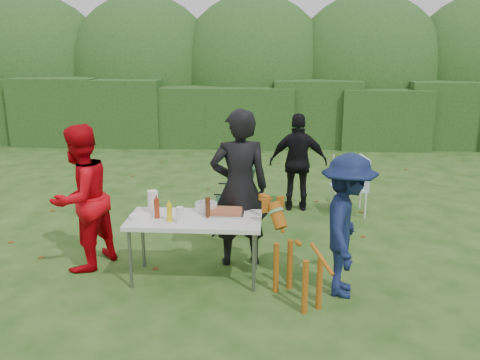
# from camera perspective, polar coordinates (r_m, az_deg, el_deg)

# --- Properties ---
(ground) EXTENTS (80.00, 80.00, 0.00)m
(ground) POSITION_cam_1_polar(r_m,az_deg,el_deg) (5.94, -2.38, -11.25)
(ground) COLOR #1E4211
(hedge_row) EXTENTS (22.00, 1.40, 1.70)m
(hedge_row) POSITION_cam_1_polar(r_m,az_deg,el_deg) (13.42, 1.24, 7.57)
(hedge_row) COLOR #23471C
(hedge_row) RESTS_ON ground
(shrub_backdrop) EXTENTS (20.00, 2.60, 3.20)m
(shrub_backdrop) POSITION_cam_1_polar(r_m,az_deg,el_deg) (14.93, 1.54, 11.25)
(shrub_backdrop) COLOR #3D6628
(shrub_backdrop) RESTS_ON ground
(folding_table) EXTENTS (1.50, 0.70, 0.74)m
(folding_table) POSITION_cam_1_polar(r_m,az_deg,el_deg) (5.76, -5.11, -4.77)
(folding_table) COLOR silver
(folding_table) RESTS_ON ground
(person_cook) EXTENTS (0.77, 0.58, 1.92)m
(person_cook) POSITION_cam_1_polar(r_m,az_deg,el_deg) (6.06, -0.06, -0.94)
(person_cook) COLOR black
(person_cook) RESTS_ON ground
(person_red_jacket) EXTENTS (0.94, 1.04, 1.74)m
(person_red_jacket) POSITION_cam_1_polar(r_m,az_deg,el_deg) (6.27, -17.41, -1.96)
(person_red_jacket) COLOR #C3030D
(person_red_jacket) RESTS_ON ground
(person_black_puffy) EXTENTS (0.92, 0.39, 1.57)m
(person_black_puffy) POSITION_cam_1_polar(r_m,az_deg,el_deg) (8.17, 6.56, 1.97)
(person_black_puffy) COLOR black
(person_black_puffy) RESTS_ON ground
(child) EXTENTS (0.74, 1.08, 1.55)m
(child) POSITION_cam_1_polar(r_m,az_deg,el_deg) (5.49, 11.90, -5.06)
(child) COLOR #0F1A41
(child) RESTS_ON ground
(dog) EXTENTS (0.92, 1.09, 0.99)m
(dog) POSITION_cam_1_polar(r_m,az_deg,el_deg) (5.37, 6.50, -8.58)
(dog) COLOR #9C5313
(dog) RESTS_ON ground
(camping_chair) EXTENTS (0.64, 0.64, 1.00)m
(camping_chair) POSITION_cam_1_polar(r_m,az_deg,el_deg) (7.25, -0.62, -1.99)
(camping_chair) COLOR #1B3C23
(camping_chair) RESTS_ON ground
(lawn_chair) EXTENTS (0.62, 0.62, 0.93)m
(lawn_chair) POSITION_cam_1_polar(r_m,az_deg,el_deg) (8.19, 12.12, -0.57)
(lawn_chair) COLOR #5EBCE3
(lawn_chair) RESTS_ON ground
(food_tray) EXTENTS (0.45, 0.30, 0.02)m
(food_tray) POSITION_cam_1_polar(r_m,az_deg,el_deg) (5.84, -1.76, -3.74)
(food_tray) COLOR #B7B7BA
(food_tray) RESTS_ON folding_table
(focaccia_bread) EXTENTS (0.40, 0.26, 0.04)m
(focaccia_bread) POSITION_cam_1_polar(r_m,az_deg,el_deg) (5.84, -1.76, -3.48)
(focaccia_bread) COLOR #A75D36
(focaccia_bread) RESTS_ON food_tray
(mustard_bottle) EXTENTS (0.06, 0.06, 0.20)m
(mustard_bottle) POSITION_cam_1_polar(r_m,az_deg,el_deg) (5.63, -7.92, -3.67)
(mustard_bottle) COLOR yellow
(mustard_bottle) RESTS_ON folding_table
(ketchup_bottle) EXTENTS (0.06, 0.06, 0.22)m
(ketchup_bottle) POSITION_cam_1_polar(r_m,az_deg,el_deg) (5.76, -9.32, -3.18)
(ketchup_bottle) COLOR maroon
(ketchup_bottle) RESTS_ON folding_table
(beer_bottle) EXTENTS (0.06, 0.06, 0.24)m
(beer_bottle) POSITION_cam_1_polar(r_m,az_deg,el_deg) (5.71, -3.65, -3.07)
(beer_bottle) COLOR #47230F
(beer_bottle) RESTS_ON folding_table
(paper_towel_roll) EXTENTS (0.12, 0.12, 0.26)m
(paper_towel_roll) POSITION_cam_1_polar(r_m,az_deg,el_deg) (5.94, -9.76, -2.42)
(paper_towel_roll) COLOR white
(paper_towel_roll) RESTS_ON folding_table
(cup_stack) EXTENTS (0.08, 0.08, 0.18)m
(cup_stack) POSITION_cam_1_polar(r_m,az_deg,el_deg) (5.57, -6.75, -3.94)
(cup_stack) COLOR white
(cup_stack) RESTS_ON folding_table
(pasta_bowl) EXTENTS (0.26, 0.26, 0.10)m
(pasta_bowl) POSITION_cam_1_polar(r_m,az_deg,el_deg) (5.94, -3.82, -3.03)
(pasta_bowl) COLOR silver
(pasta_bowl) RESTS_ON folding_table
(plate_stack) EXTENTS (0.24, 0.24, 0.05)m
(plate_stack) POSITION_cam_1_polar(r_m,az_deg,el_deg) (5.78, -11.14, -4.11)
(plate_stack) COLOR white
(plate_stack) RESTS_ON folding_table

